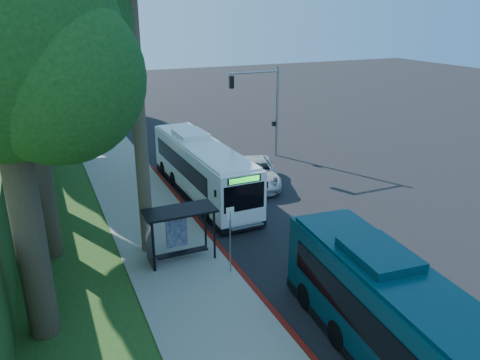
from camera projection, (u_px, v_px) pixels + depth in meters
name	position (u px, v px, depth m)	size (l,w,h in m)	color
ground	(283.00, 212.00, 26.87)	(140.00, 140.00, 0.00)	black
sidewalk	(159.00, 234.00, 24.08)	(4.50, 70.00, 0.12)	gray
red_curb	(230.00, 260.00, 21.51)	(0.25, 30.00, 0.13)	maroon
grass_verge	(37.00, 216.00, 26.22)	(8.00, 70.00, 0.06)	#234719
bus_shelter	(174.00, 225.00, 21.04)	(3.20, 1.51, 2.55)	black
stop_sign_pole	(230.00, 231.00, 19.81)	(0.35, 0.06, 3.17)	gray
traffic_signal_pole	(265.00, 101.00, 35.39)	(4.10, 0.30, 7.00)	gray
tree_0	(15.00, 2.00, 18.31)	(8.40, 8.00, 15.70)	#382B1E
tree_2	(27.00, 17.00, 32.51)	(8.82, 8.40, 15.12)	#382B1E
tree_4	(32.00, 23.00, 46.70)	(8.40, 8.00, 14.14)	#382B1E
tree_5	(40.00, 28.00, 54.22)	(7.35, 7.00, 12.86)	#382B1E
tree_6	(2.00, 54.00, 13.48)	(7.56, 7.20, 13.74)	#382B1E
white_bus	(202.00, 167.00, 28.88)	(2.83, 12.14, 3.60)	white
teal_bus	(411.00, 334.00, 14.01)	(3.60, 12.37, 3.64)	#0B323D
pickup	(255.00, 172.00, 30.85)	(2.74, 5.94, 1.65)	silver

